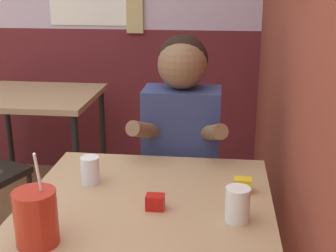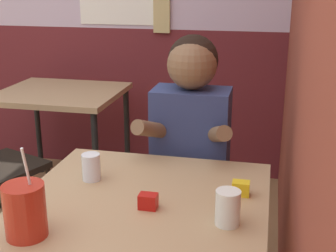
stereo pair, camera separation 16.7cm
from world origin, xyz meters
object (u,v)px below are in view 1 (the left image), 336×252
Objects in this scene: main_table at (148,219)px; person_seated at (181,161)px; cocktail_pitcher at (36,218)px; background_table at (36,107)px.

person_seated reaches higher than main_table.
cocktail_pitcher is at bearing -111.01° from person_seated.
person_seated reaches higher than background_table.
main_table is 1.06× the size of background_table.
background_table is 1.32m from person_seated.
main_table is 1.69m from background_table.
background_table is 0.64× the size of person_seated.
main_table is 0.68× the size of person_seated.
person_seated is 0.94m from cocktail_pitcher.
cocktail_pitcher is (0.69, -1.70, 0.17)m from background_table.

